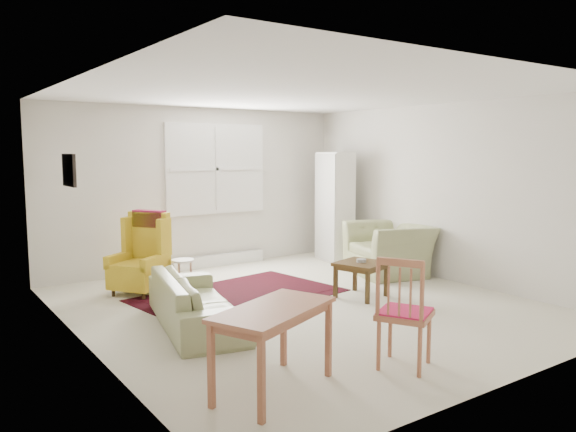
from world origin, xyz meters
TOP-DOWN VIEW (x-y plane):
  - room at (0.02, 0.21)m, footprint 5.04×5.54m
  - rug at (-0.38, 0.84)m, footprint 2.69×1.94m
  - sofa at (-1.36, 0.02)m, footprint 1.11×1.96m
  - armchair at (2.10, 0.67)m, footprint 1.29×1.39m
  - wingback_chair at (-1.40, 1.67)m, footprint 0.88×0.87m
  - coffee_table at (0.85, -0.10)m, footprint 0.69×0.69m
  - stool at (-0.80, 1.62)m, footprint 0.38×0.38m
  - cabinet at (2.10, 1.94)m, footprint 0.51×0.78m
  - desk at (-1.59, -1.79)m, footprint 1.17×0.89m
  - desk_chair at (-0.41, -2.02)m, footprint 0.58×0.58m

SIDE VIEW (x-z plane):
  - rug at x=-0.38m, z-range 0.00..0.02m
  - stool at x=-0.80m, z-range 0.00..0.39m
  - coffee_table at x=0.85m, z-range 0.00..0.45m
  - desk at x=-1.59m, z-range 0.00..0.66m
  - sofa at x=-1.36m, z-range 0.00..0.75m
  - armchair at x=2.10m, z-range 0.00..0.91m
  - desk_chair at x=-0.41m, z-range 0.00..0.97m
  - wingback_chair at x=-1.40m, z-range 0.00..1.06m
  - cabinet at x=2.10m, z-range 0.00..1.81m
  - room at x=0.02m, z-range 0.00..2.51m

